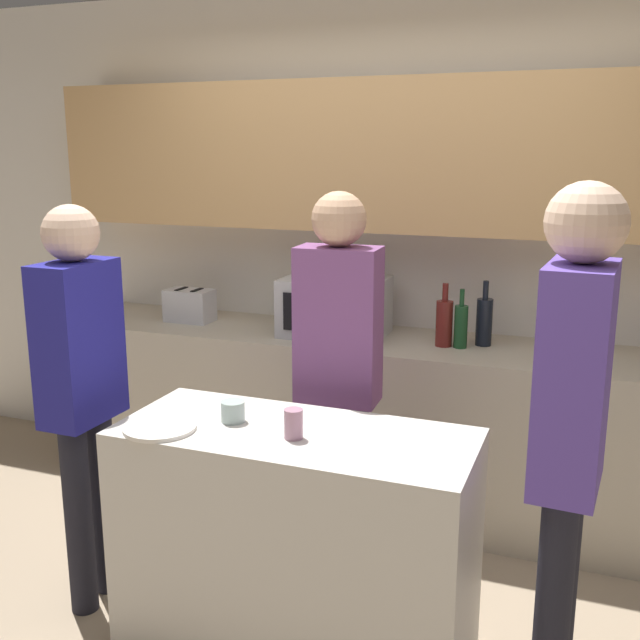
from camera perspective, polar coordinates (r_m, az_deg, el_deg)
back_wall at (r=4.00m, az=5.90°, el=8.21°), size 6.40×0.40×2.70m
back_counter at (r=3.98m, az=4.50°, el=-7.80°), size 3.60×0.62×0.91m
kitchen_island at (r=2.87m, az=-1.87°, el=-16.73°), size 1.28×0.55×0.89m
microwave at (r=3.88m, az=1.13°, el=1.02°), size 0.52×0.39×0.30m
toaster at (r=4.26m, az=-9.90°, el=1.10°), size 0.26×0.16×0.18m
bottle_0 at (r=3.72m, az=9.44°, el=-0.17°), size 0.08×0.08×0.31m
bottle_1 at (r=3.70m, az=10.68°, el=-0.41°), size 0.07×0.07×0.29m
bottle_2 at (r=3.77m, az=12.40°, el=-0.06°), size 0.08×0.08×0.32m
plate_on_island at (r=2.75m, az=-12.11°, el=-8.03°), size 0.26×0.26×0.01m
cup_0 at (r=2.77m, az=-6.65°, el=-6.94°), size 0.09×0.09×0.08m
cup_1 at (r=2.60m, az=-2.03°, el=-7.91°), size 0.07×0.07×0.10m
person_left at (r=3.11m, az=-17.73°, el=-4.04°), size 0.22×0.34×1.66m
person_center at (r=2.37m, az=18.54°, el=-7.31°), size 0.23×0.35×1.78m
person_right at (r=3.12m, az=1.39°, el=-2.83°), size 0.35×0.22×1.70m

